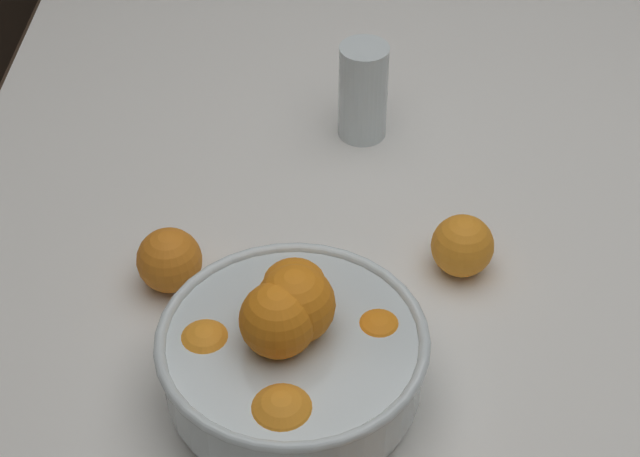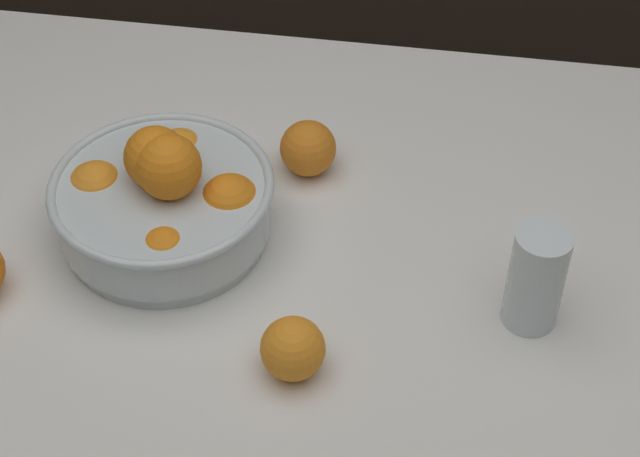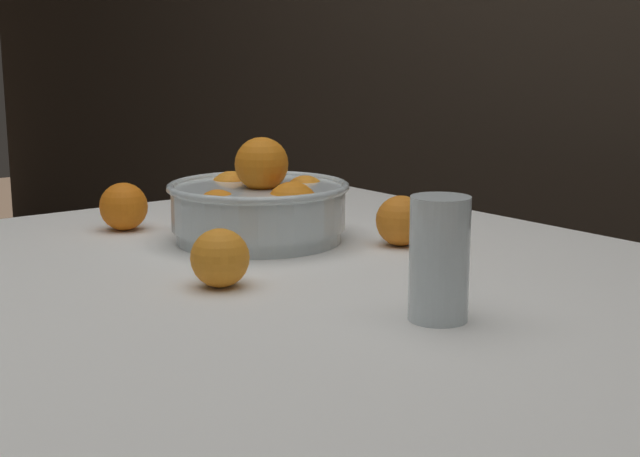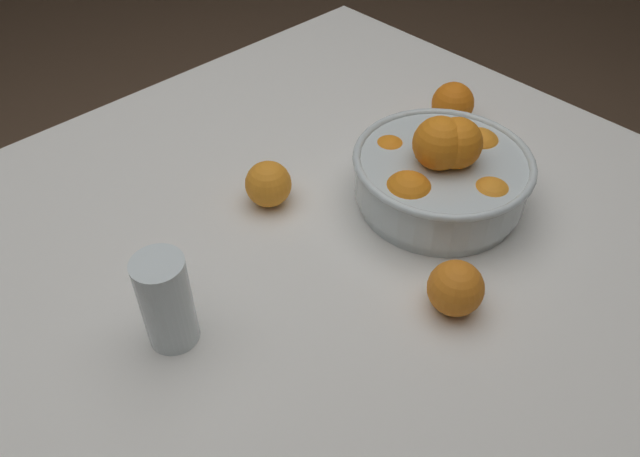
{
  "view_description": "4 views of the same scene",
  "coord_description": "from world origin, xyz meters",
  "px_view_note": "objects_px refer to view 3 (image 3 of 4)",
  "views": [
    {
      "loc": [
        -0.9,
        0.03,
        1.58
      ],
      "look_at": [
        0.01,
        0.07,
        0.75
      ],
      "focal_mm": 60.0,
      "sensor_mm": 36.0,
      "label": 1
    },
    {
      "loc": [
        0.13,
        -0.81,
        1.66
      ],
      "look_at": [
        -0.0,
        0.05,
        0.78
      ],
      "focal_mm": 60.0,
      "sensor_mm": 36.0,
      "label": 2
    },
    {
      "loc": [
        0.9,
        -0.64,
        0.99
      ],
      "look_at": [
        0.04,
        0.02,
        0.77
      ],
      "focal_mm": 50.0,
      "sensor_mm": 36.0,
      "label": 3
    },
    {
      "loc": [
        0.45,
        0.5,
        1.35
      ],
      "look_at": [
        0.01,
        0.04,
        0.76
      ],
      "focal_mm": 35.0,
      "sensor_mm": 36.0,
      "label": 4
    }
  ],
  "objects_px": {
    "fruit_bowl": "(260,204)",
    "orange_loose_near_bowl": "(401,221)",
    "juice_glass": "(439,267)",
    "orange_loose_front": "(124,207)",
    "orange_loose_aside": "(220,258)"
  },
  "relations": [
    {
      "from": "fruit_bowl",
      "to": "orange_loose_near_bowl",
      "type": "distance_m",
      "value": 0.21
    },
    {
      "from": "juice_glass",
      "to": "fruit_bowl",
      "type": "bearing_deg",
      "value": 171.4
    },
    {
      "from": "fruit_bowl",
      "to": "juice_glass",
      "type": "xyz_separation_m",
      "value": [
        0.45,
        -0.07,
        0.0
      ]
    },
    {
      "from": "orange_loose_near_bowl",
      "to": "orange_loose_front",
      "type": "xyz_separation_m",
      "value": [
        -0.35,
        -0.28,
        0.0
      ]
    },
    {
      "from": "orange_loose_near_bowl",
      "to": "orange_loose_front",
      "type": "height_order",
      "value": "orange_loose_front"
    },
    {
      "from": "orange_loose_near_bowl",
      "to": "orange_loose_aside",
      "type": "bearing_deg",
      "value": -83.5
    },
    {
      "from": "orange_loose_aside",
      "to": "fruit_bowl",
      "type": "bearing_deg",
      "value": 135.85
    },
    {
      "from": "orange_loose_front",
      "to": "orange_loose_aside",
      "type": "relative_size",
      "value": 1.06
    },
    {
      "from": "fruit_bowl",
      "to": "orange_loose_front",
      "type": "xyz_separation_m",
      "value": [
        -0.2,
        -0.13,
        -0.02
      ]
    },
    {
      "from": "orange_loose_front",
      "to": "orange_loose_aside",
      "type": "distance_m",
      "value": 0.39
    },
    {
      "from": "orange_loose_near_bowl",
      "to": "fruit_bowl",
      "type": "bearing_deg",
      "value": -135.94
    },
    {
      "from": "fruit_bowl",
      "to": "orange_loose_aside",
      "type": "distance_m",
      "value": 0.27
    },
    {
      "from": "orange_loose_near_bowl",
      "to": "juice_glass",
      "type": "bearing_deg",
      "value": -36.08
    },
    {
      "from": "juice_glass",
      "to": "orange_loose_aside",
      "type": "bearing_deg",
      "value": -155.57
    },
    {
      "from": "fruit_bowl",
      "to": "juice_glass",
      "type": "distance_m",
      "value": 0.45
    }
  ]
}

